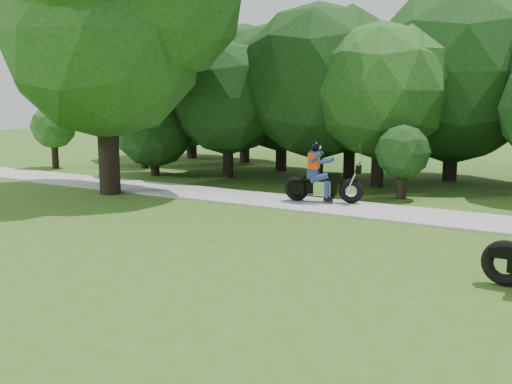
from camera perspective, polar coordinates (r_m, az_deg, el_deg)
The scene contains 4 objects.
ground at distance 8.29m, azimuth 5.73°, elevation -12.66°, with size 100.00×100.00×0.00m, color #335418.
walkway at distance 15.63m, azimuth 18.43°, elevation -2.53°, with size 60.00×2.20×0.06m, color gray.
big_tree_west at distance 19.71m, azimuth -14.37°, elevation 16.74°, with size 8.64×6.56×9.96m.
touring_motorcycle at distance 17.05m, azimuth 6.31°, elevation 1.18°, with size 2.33×1.18×1.81m.
Camera 1 is at (3.26, -6.98, 3.08)m, focal length 40.00 mm.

